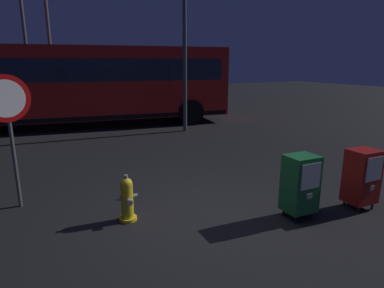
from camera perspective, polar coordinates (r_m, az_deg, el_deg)
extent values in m
plane|color=black|center=(5.38, 2.56, -12.54)|extent=(60.00, 60.00, 0.00)
cylinder|color=yellow|center=(5.35, -11.11, -12.62)|extent=(0.28, 0.28, 0.05)
cylinder|color=yellow|center=(5.23, -11.26, -9.67)|extent=(0.19, 0.19, 0.55)
sphere|color=yellow|center=(5.12, -11.41, -6.85)|extent=(0.19, 0.19, 0.19)
cylinder|color=gray|center=(5.08, -11.47, -5.59)|extent=(0.06, 0.06, 0.05)
cylinder|color=gray|center=(5.10, -10.90, -9.96)|extent=(0.09, 0.08, 0.09)
cylinder|color=gray|center=(5.18, -12.70, -9.31)|extent=(0.07, 0.07, 0.07)
cylinder|color=gray|center=(5.23, -9.89, -8.92)|extent=(0.07, 0.07, 0.07)
cylinder|color=black|center=(5.40, 17.64, -12.38)|extent=(0.04, 0.04, 0.12)
cylinder|color=black|center=(5.62, 20.23, -11.54)|extent=(0.04, 0.04, 0.12)
cylinder|color=black|center=(5.59, 15.68, -11.32)|extent=(0.04, 0.04, 0.12)
cylinder|color=black|center=(5.80, 18.26, -10.56)|extent=(0.04, 0.04, 0.12)
cube|color=#19602D|center=(5.41, 18.37, -6.54)|extent=(0.48, 0.40, 0.90)
cube|color=#B2B7BF|center=(5.21, 20.06, -5.35)|extent=(0.36, 0.01, 0.40)
cube|color=gray|center=(5.32, 19.79, -8.57)|extent=(0.10, 0.02, 0.08)
cylinder|color=black|center=(6.11, 27.03, -10.14)|extent=(0.04, 0.04, 0.12)
cylinder|color=black|center=(6.37, 28.94, -9.42)|extent=(0.04, 0.04, 0.12)
cylinder|color=black|center=(6.27, 25.02, -9.32)|extent=(0.04, 0.04, 0.12)
cylinder|color=black|center=(6.52, 26.96, -8.65)|extent=(0.04, 0.04, 0.12)
cube|color=#9E1411|center=(6.14, 27.52, -4.98)|extent=(0.48, 0.40, 0.90)
cube|color=#B2B7BF|center=(5.98, 29.26, -3.87)|extent=(0.36, 0.01, 0.40)
cube|color=gray|center=(6.07, 28.92, -6.71)|extent=(0.10, 0.02, 0.08)
cylinder|color=#4C4F54|center=(6.12, -28.86, -0.05)|extent=(0.06, 0.06, 2.20)
cylinder|color=red|center=(5.98, -29.72, 6.90)|extent=(0.71, 0.31, 0.76)
cylinder|color=white|center=(5.97, -29.73, 6.89)|extent=(0.56, 0.23, 0.60)
cube|color=red|center=(13.47, -17.21, 10.29)|extent=(10.73, 3.78, 2.65)
cube|color=#1E2838|center=(13.45, -17.36, 12.31)|extent=(10.11, 3.72, 0.80)
cube|color=black|center=(13.59, -16.84, 5.13)|extent=(10.52, 3.76, 0.16)
cylinder|color=black|center=(12.94, -0.17, 5.54)|extent=(1.03, 0.40, 1.00)
cylinder|color=black|center=(15.32, -3.03, 6.84)|extent=(1.03, 0.40, 1.00)
cylinder|color=#4C4F54|center=(15.15, -23.75, 17.41)|extent=(0.14, 0.14, 7.20)
cylinder|color=#4C4F54|center=(11.70, -1.31, 20.81)|extent=(0.14, 0.14, 7.58)
cylinder|color=#4C4F54|center=(16.01, -27.15, 16.35)|extent=(0.14, 0.14, 6.94)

